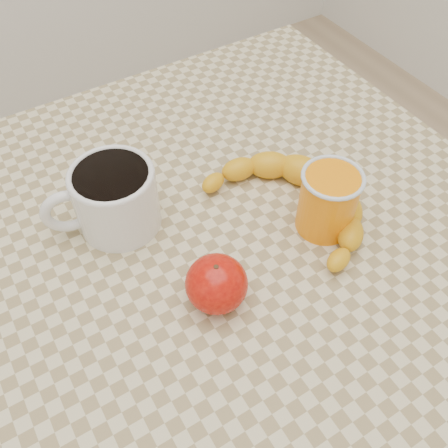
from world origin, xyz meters
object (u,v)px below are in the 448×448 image
table (224,271)px  coffee_mug (113,197)px  banana (295,201)px  orange_juice_glass (328,201)px  apple (216,284)px

table → coffee_mug: size_ratio=5.01×
coffee_mug → banana: bearing=-26.8°
orange_juice_glass → apple: bearing=-171.7°
table → coffee_mug: 0.20m
orange_juice_glass → apple: orange_juice_glass is taller
table → apple: apple is taller
apple → orange_juice_glass: bearing=8.3°
table → orange_juice_glass: bearing=-24.5°
orange_juice_glass → banana: size_ratio=0.31×
coffee_mug → apple: (0.05, -0.17, -0.02)m
coffee_mug → orange_juice_glass: same height
apple → coffee_mug: bearing=106.4°
table → banana: banana is taller
orange_juice_glass → banana: orange_juice_glass is taller
table → orange_juice_glass: 0.19m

